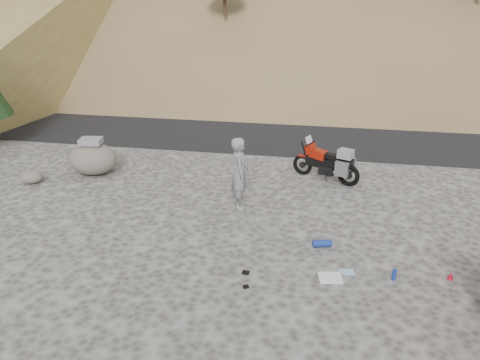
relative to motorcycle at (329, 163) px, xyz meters
name	(u,v)px	position (x,y,z in m)	size (l,w,h in m)	color
ground	(267,232)	(-1.42, -3.59, -0.57)	(140.00, 140.00, 0.00)	#3F3D3A
road	(294,129)	(-1.42, 5.41, -0.57)	(120.00, 7.00, 0.05)	black
motorcycle	(329,163)	(0.00, 0.00, 0.00)	(2.09, 1.17, 1.33)	black
man	(240,207)	(-2.33, -2.31, -0.57)	(0.72, 0.47, 1.97)	gray
boulder	(93,158)	(-7.37, -0.74, -0.05)	(1.59, 1.37, 1.17)	#504C45
small_rock	(32,177)	(-8.87, -1.80, -0.38)	(0.83, 0.79, 0.39)	#504C45
gear_white_cloth	(330,278)	(0.11, -5.29, -0.56)	(0.47, 0.42, 0.02)	white
gear_blue_mat	(322,243)	(-0.09, -4.05, -0.48)	(0.17, 0.17, 0.43)	navy
gear_bottle	(394,275)	(1.39, -5.12, -0.45)	(0.09, 0.09, 0.24)	navy
gear_funnel	(451,276)	(2.54, -4.89, -0.49)	(0.13, 0.13, 0.16)	#B30B21
gear_glove_a	(246,272)	(-1.64, -5.44, -0.55)	(0.15, 0.10, 0.04)	black
gear_glove_b	(246,287)	(-1.55, -5.93, -0.55)	(0.11, 0.08, 0.04)	black
gear_blue_cloth	(347,272)	(0.45, -5.02, -0.56)	(0.32, 0.23, 0.01)	#87B5D2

